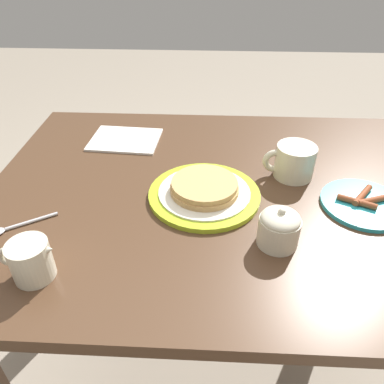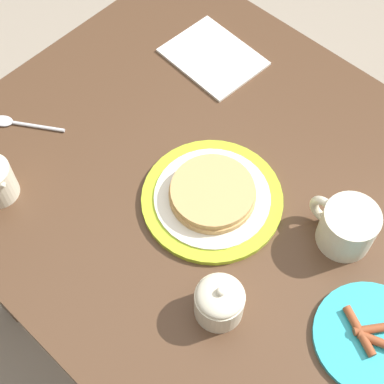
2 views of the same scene
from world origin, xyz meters
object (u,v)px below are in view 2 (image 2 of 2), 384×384
(pancake_plate, at_px, (212,196))
(sugar_bowl, at_px, (219,301))
(coffee_mug, at_px, (346,226))
(spoon, at_px, (16,123))
(napkin, at_px, (213,57))
(side_plate_bacon, at_px, (372,337))

(pancake_plate, bearing_deg, sugar_bowl, 135.06)
(coffee_mug, relative_size, spoon, 0.95)
(sugar_bowl, distance_m, napkin, 0.56)
(pancake_plate, xyz_separation_m, sugar_bowl, (-0.15, 0.15, 0.02))
(side_plate_bacon, bearing_deg, napkin, -25.25)
(napkin, bearing_deg, pancake_plate, 131.79)
(pancake_plate, height_order, side_plate_bacon, pancake_plate)
(side_plate_bacon, distance_m, spoon, 0.77)
(coffee_mug, distance_m, spoon, 0.66)
(side_plate_bacon, bearing_deg, sugar_bowl, 31.93)
(coffee_mug, height_order, sugar_bowl, sugar_bowl)
(pancake_plate, relative_size, napkin, 1.26)
(sugar_bowl, bearing_deg, pancake_plate, -44.94)
(pancake_plate, distance_m, spoon, 0.42)
(side_plate_bacon, xyz_separation_m, sugar_bowl, (0.21, 0.13, 0.03))
(pancake_plate, relative_size, spoon, 1.92)
(side_plate_bacon, xyz_separation_m, coffee_mug, (0.14, -0.12, 0.04))
(napkin, relative_size, spoon, 1.53)
(side_plate_bacon, relative_size, sugar_bowl, 2.19)
(pancake_plate, bearing_deg, coffee_mug, -155.06)
(side_plate_bacon, bearing_deg, pancake_plate, -2.50)
(pancake_plate, height_order, sugar_bowl, sugar_bowl)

